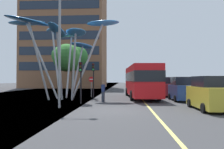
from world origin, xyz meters
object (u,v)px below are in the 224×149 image
Objects in this scene: traffic_light_kerb_near at (81,73)px; car_parked_mid at (182,90)px; car_parked_far at (168,87)px; red_bus at (141,80)px; traffic_light_kerb_far at (93,73)px; leaf_sculpture at (62,35)px; car_parked_near at (209,94)px; car_side_street at (158,86)px; street_lamp at (65,33)px; no_entry_sign at (91,83)px; pedestrian at (103,92)px.

car_parked_mid is at bearing 18.97° from traffic_light_kerb_near.
car_parked_far reaches higher than car_parked_mid.
traffic_light_kerb_far is (-4.99, -1.50, 0.68)m from red_bus.
leaf_sculpture reaches higher than car_parked_near.
car_side_street is (11.49, 10.68, -5.52)m from leaf_sculpture.
traffic_light_kerb_far is 13.61m from car_side_street.
street_lamp is (-0.60, -2.59, 2.78)m from traffic_light_kerb_near.
no_entry_sign is at bearing 134.55° from car_parked_near.
traffic_light_kerb_far reaches higher than pedestrian.
traffic_light_kerb_near is 0.84× the size of car_parked_mid.
car_side_street is (-0.19, 6.61, 0.01)m from car_parked_far.
traffic_light_kerb_near is at bearing -95.24° from traffic_light_kerb_far.
pedestrian is at bearing -117.17° from car_side_street.
leaf_sculpture reaches higher than street_lamp.
pedestrian is at bearing 46.21° from traffic_light_kerb_near.
red_bus is at bearing 47.99° from traffic_light_kerb_near.
traffic_light_kerb_far reaches higher than traffic_light_kerb_near.
traffic_light_kerb_far reaches higher than no_entry_sign.
car_parked_near is 1.96× the size of no_entry_sign.
street_lamp is (-9.77, 0.53, 4.23)m from car_parked_near.
street_lamp is at bearing -117.67° from pedestrian.
red_bus is at bearing -2.78° from no_entry_sign.
leaf_sculpture is at bearing 178.83° from traffic_light_kerb_far.
leaf_sculpture is 3.32× the size of traffic_light_kerb_far.
traffic_light_kerb_far is at bearing 81.90° from street_lamp.
pedestrian is at bearing -169.69° from car_parked_mid.
traffic_light_kerb_far is at bearing -163.23° from red_bus.
leaf_sculpture is at bearing 122.28° from traffic_light_kerb_near.
traffic_light_kerb_near is at bearing -57.72° from leaf_sculpture.
car_parked_near is 2.57× the size of pedestrian.
car_parked_far is at bearing 44.04° from pedestrian.
traffic_light_kerb_far is at bearing 84.76° from traffic_light_kerb_near.
traffic_light_kerb_near is 12.40m from car_parked_far.
street_lamp reaches higher than car_parked_far.
car_parked_near is at bearing -3.08° from street_lamp.
car_parked_near reaches higher than pedestrian.
leaf_sculpture reaches higher than car_parked_mid.
leaf_sculpture reaches higher than traffic_light_kerb_near.
traffic_light_kerb_far reaches higher than car_parked_mid.
red_bus is 1.33× the size of street_lamp.
traffic_light_kerb_far is at bearing 114.98° from pedestrian.
red_bus is 9.91m from car_parked_near.
red_bus is 9.59m from leaf_sculpture.
traffic_light_kerb_near is 0.93× the size of traffic_light_kerb_far.
traffic_light_kerb_far reaches higher than car_side_street.
car_parked_near is (12.05, -7.68, -5.54)m from leaf_sculpture.
street_lamp is 4.74× the size of pedestrian.
pedestrian is at bearing -131.25° from red_bus.
car_parked_near is 6.21m from car_parked_mid.
car_parked_far is (11.67, 4.07, -5.53)m from leaf_sculpture.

